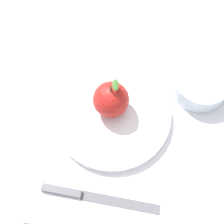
# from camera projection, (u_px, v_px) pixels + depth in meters

# --- Properties ---
(ground_plane) EXTENTS (2.40, 2.40, 0.00)m
(ground_plane) POSITION_uv_depth(u_px,v_px,m) (109.00, 134.00, 0.64)
(ground_plane) COLOR silver
(dinner_plate) EXTENTS (0.24, 0.24, 0.02)m
(dinner_plate) POSITION_uv_depth(u_px,v_px,m) (112.00, 114.00, 0.65)
(dinner_plate) COLOR white
(dinner_plate) RESTS_ON ground_plane
(apple) EXTENTS (0.07, 0.07, 0.09)m
(apple) POSITION_uv_depth(u_px,v_px,m) (111.00, 100.00, 0.61)
(apple) COLOR #B21E19
(apple) RESTS_ON dinner_plate
(side_bowl) EXTENTS (0.12, 0.12, 0.04)m
(side_bowl) POSITION_uv_depth(u_px,v_px,m) (201.00, 83.00, 0.66)
(side_bowl) COLOR silver
(side_bowl) RESTS_ON ground_plane
(knife) EXTENTS (0.17, 0.16, 0.01)m
(knife) POSITION_uv_depth(u_px,v_px,m) (89.00, 196.00, 0.58)
(knife) COLOR #59595E
(knife) RESTS_ON ground_plane
(linen_napkin) EXTENTS (0.21, 0.21, 0.00)m
(linen_napkin) POSITION_uv_depth(u_px,v_px,m) (115.00, 56.00, 0.72)
(linen_napkin) COLOR silver
(linen_napkin) RESTS_ON ground_plane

